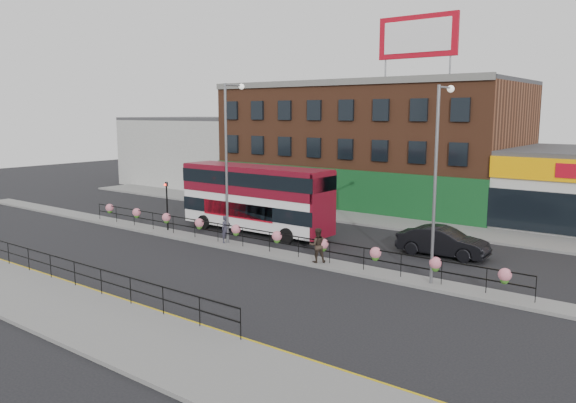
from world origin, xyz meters
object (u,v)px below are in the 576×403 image
Objects in this scene: pedestrian_a at (226,229)px; lamp_column_east at (438,167)px; car at (443,242)px; lamp_column_west at (229,149)px; pedestrian_b at (317,245)px; double_decker_bus at (256,192)px.

pedestrian_a is 0.18× the size of lamp_column_east.
car is 13.19m from lamp_column_west.
lamp_column_west is at bearing 178.94° from lamp_column_east.
lamp_column_east is at bearing 141.05° from pedestrian_b.
lamp_column_west is at bearing -75.43° from double_decker_bus.
lamp_column_east reaches higher than car.
pedestrian_b is (-4.43, -5.70, 0.24)m from car.
pedestrian_b is at bearing -5.36° from lamp_column_west.
pedestrian_a is (0.78, -3.64, -1.74)m from double_decker_bus.
pedestrian_a is 13.72m from lamp_column_east.
pedestrian_a is 4.74m from lamp_column_west.
lamp_column_east is (12.98, 0.04, 4.45)m from pedestrian_a.
pedestrian_a is at bearing -108.40° from lamp_column_west.
pedestrian_a is 6.84m from pedestrian_b.
car is at bearing 24.41° from lamp_column_west.
double_decker_bus is at bearing 104.57° from lamp_column_west.
lamp_column_east reaches higher than double_decker_bus.
lamp_column_east is at bearing -1.06° from lamp_column_west.
car is at bearing 108.02° from lamp_column_east.
lamp_column_west is (-6.73, 0.63, 4.64)m from pedestrian_b.
pedestrian_b is at bearing -77.09° from pedestrian_a.
lamp_column_west is at bearing 111.06° from car.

